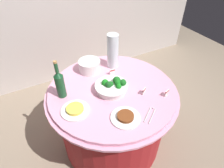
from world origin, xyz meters
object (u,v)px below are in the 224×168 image
at_px(label_placard_mid, 144,91).
at_px(broccoli_bowl, 112,87).
at_px(food_plate_stir_fry, 125,117).
at_px(label_placard_rear, 167,93).
at_px(plate_stack, 90,66).
at_px(wine_bottle, 60,83).
at_px(serving_tongs, 150,115).
at_px(food_plate_fried_egg, 75,110).
at_px(label_placard_front, 112,72).
at_px(decorative_fruit_vase, 113,53).

bearing_deg(label_placard_mid, broccoli_bowl, 143.23).
height_order(food_plate_stir_fry, label_placard_rear, label_placard_rear).
bearing_deg(plate_stack, broccoli_bowl, -81.35).
bearing_deg(wine_bottle, plate_stack, 33.07).
distance_m(serving_tongs, food_plate_stir_fry, 0.19).
xyz_separation_m(broccoli_bowl, food_plate_fried_egg, (-0.36, -0.08, -0.03)).
height_order(food_plate_fried_egg, label_placard_rear, label_placard_rear).
distance_m(broccoli_bowl, label_placard_front, 0.23).
xyz_separation_m(decorative_fruit_vase, food_plate_fried_egg, (-0.54, -0.40, -0.14)).
relative_size(plate_stack, label_placard_rear, 3.82).
bearing_deg(food_plate_stir_fry, label_placard_rear, 6.59).
bearing_deg(decorative_fruit_vase, broccoli_bowl, -118.95).
xyz_separation_m(plate_stack, food_plate_stir_fry, (-0.00, -0.68, -0.04)).
bearing_deg(label_placard_mid, food_plate_fried_egg, 171.58).
relative_size(food_plate_fried_egg, label_placard_front, 4.00).
bearing_deg(food_plate_stir_fry, label_placard_mid, 29.60).
distance_m(decorative_fruit_vase, label_placard_mid, 0.50).
height_order(serving_tongs, food_plate_stir_fry, food_plate_stir_fry).
relative_size(serving_tongs, food_plate_fried_egg, 0.71).
distance_m(food_plate_stir_fry, food_plate_fried_egg, 0.38).
bearing_deg(plate_stack, label_placard_front, -43.27).
bearing_deg(broccoli_bowl, wine_bottle, 160.76).
relative_size(decorative_fruit_vase, food_plate_fried_egg, 1.55).
relative_size(wine_bottle, label_placard_rear, 6.11).
height_order(plate_stack, serving_tongs, plate_stack).
height_order(plate_stack, food_plate_stir_fry, plate_stack).
relative_size(broccoli_bowl, food_plate_fried_egg, 1.27).
relative_size(label_placard_front, label_placard_rear, 1.00).
relative_size(label_placard_front, label_placard_mid, 1.00).
relative_size(serving_tongs, label_placard_mid, 2.84).
relative_size(food_plate_stir_fry, label_placard_rear, 4.00).
xyz_separation_m(wine_bottle, label_placard_rear, (0.76, -0.41, -0.10)).
relative_size(food_plate_fried_egg, label_placard_mid, 4.00).
height_order(plate_stack, food_plate_fried_egg, plate_stack).
bearing_deg(serving_tongs, wine_bottle, 134.94).
relative_size(broccoli_bowl, label_placard_front, 5.09).
bearing_deg(decorative_fruit_vase, food_plate_fried_egg, -143.36).
bearing_deg(food_plate_stir_fry, decorative_fruit_vase, 69.64).
height_order(decorative_fruit_vase, label_placard_mid, decorative_fruit_vase).
bearing_deg(serving_tongs, decorative_fruit_vase, 85.18).
relative_size(broccoli_bowl, wine_bottle, 0.83).
xyz_separation_m(decorative_fruit_vase, food_plate_stir_fry, (-0.24, -0.64, -0.14)).
xyz_separation_m(serving_tongs, label_placard_rear, (0.25, 0.11, 0.03)).
bearing_deg(serving_tongs, plate_stack, 103.32).
bearing_deg(label_placard_rear, serving_tongs, -156.12).
height_order(wine_bottle, label_placard_rear, wine_bottle).
distance_m(wine_bottle, food_plate_stir_fry, 0.58).
relative_size(food_plate_fried_egg, label_placard_rear, 4.00).
relative_size(wine_bottle, food_plate_stir_fry, 1.53).
bearing_deg(label_placard_rear, food_plate_stir_fry, -173.41).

